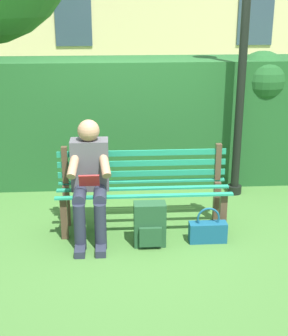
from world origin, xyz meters
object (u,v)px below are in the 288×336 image
Objects in this scene: person_seated at (90,177)px; backpack at (150,225)px; handbag at (208,231)px; lamp_post at (246,13)px; park_bench at (143,186)px.

person_seated is 2.69× the size of backpack.
backpack is (-0.58, 0.25, -0.43)m from person_seated.
lamp_post is at bearing -114.64° from handbag.
handbag is at bearing 169.34° from person_seated.
lamp_post is at bearing -144.55° from park_bench.
backpack is at bearing 156.75° from person_seated.
backpack reaches higher than handbag.
handbag is (-0.63, 0.40, -0.34)m from park_bench.
park_bench reaches higher than backpack.
handbag is at bearing 65.36° from lamp_post.
person_seated is (0.54, 0.18, 0.19)m from park_bench.
park_bench reaches higher than handbag.
park_bench is 3.99× the size of backpack.
lamp_post reaches higher than handbag.
park_bench is 4.74× the size of handbag.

